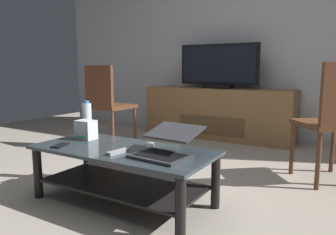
% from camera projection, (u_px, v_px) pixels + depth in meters
% --- Properties ---
extents(ground_plane, '(7.68, 7.68, 0.00)m').
position_uv_depth(ground_plane, '(149.00, 197.00, 2.33)').
color(ground_plane, '#9E9384').
extents(back_wall, '(6.40, 0.12, 2.80)m').
position_uv_depth(back_wall, '(255.00, 31.00, 4.24)').
color(back_wall, silver).
rests_on(back_wall, ground).
extents(coffee_table, '(1.25, 0.58, 0.38)m').
position_uv_depth(coffee_table, '(123.00, 165.00, 2.21)').
color(coffee_table, '#2D383D').
rests_on(coffee_table, ground).
extents(media_cabinet, '(1.96, 0.50, 0.66)m').
position_uv_depth(media_cabinet, '(218.00, 113.00, 4.31)').
color(media_cabinet, olive).
rests_on(media_cabinet, ground).
extents(television, '(1.06, 0.20, 0.57)m').
position_uv_depth(television, '(219.00, 67.00, 4.20)').
color(television, black).
rests_on(television, media_cabinet).
extents(dining_chair, '(0.62, 0.62, 0.96)m').
position_uv_depth(dining_chair, '(336.00, 117.00, 2.53)').
color(dining_chair, '#59331E').
rests_on(dining_chair, ground).
extents(side_chair, '(0.47, 0.47, 0.95)m').
position_uv_depth(side_chair, '(107.00, 101.00, 3.79)').
color(side_chair, '#59331E').
rests_on(side_chair, ground).
extents(laptop, '(0.36, 0.42, 0.17)m').
position_uv_depth(laptop, '(166.00, 146.00, 2.00)').
color(laptop, '#333338').
rests_on(laptop, coffee_table).
extents(router_box, '(0.14, 0.11, 0.14)m').
position_uv_depth(router_box, '(86.00, 130.00, 2.47)').
color(router_box, silver).
rests_on(router_box, coffee_table).
extents(water_bottle_near, '(0.08, 0.08, 0.28)m').
position_uv_depth(water_bottle_near, '(87.00, 119.00, 2.61)').
color(water_bottle_near, silver).
rests_on(water_bottle_near, coffee_table).
extents(cell_phone, '(0.11, 0.15, 0.01)m').
position_uv_depth(cell_phone, '(60.00, 145.00, 2.25)').
color(cell_phone, black).
rests_on(cell_phone, coffee_table).
extents(tv_remote, '(0.07, 0.16, 0.02)m').
position_uv_depth(tv_remote, '(118.00, 152.00, 2.06)').
color(tv_remote, '#99999E').
rests_on(tv_remote, coffee_table).
extents(soundbar_remote, '(0.12, 0.16, 0.02)m').
position_uv_depth(soundbar_remote, '(150.00, 146.00, 2.21)').
color(soundbar_remote, '#99999E').
rests_on(soundbar_remote, coffee_table).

